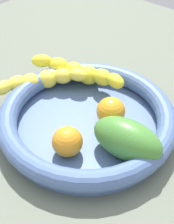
{
  "coord_description": "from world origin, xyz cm",
  "views": [
    {
      "loc": [
        -30.1,
        35.89,
        49.1
      ],
      "look_at": [
        0.0,
        0.0,
        7.51
      ],
      "focal_mm": 53.04,
      "sensor_mm": 36.0,
      "label": 1
    }
  ],
  "objects_px": {
    "orange_front": "(111,111)",
    "mango_green": "(127,139)",
    "fruit_bowl": "(87,119)",
    "banana_draped_left": "(80,72)",
    "banana_draped_right": "(40,80)",
    "orange_mid_left": "(67,142)"
  },
  "relations": [
    {
      "from": "orange_front",
      "to": "mango_green",
      "type": "xyz_separation_m",
      "value": [
        -0.07,
        0.05,
        0.01
      ]
    },
    {
      "from": "fruit_bowl",
      "to": "mango_green",
      "type": "bearing_deg",
      "value": 172.03
    },
    {
      "from": "fruit_bowl",
      "to": "banana_draped_left",
      "type": "distance_m",
      "value": 0.13
    },
    {
      "from": "banana_draped_right",
      "to": "orange_mid_left",
      "type": "relative_size",
      "value": 3.18
    },
    {
      "from": "banana_draped_right",
      "to": "orange_mid_left",
      "type": "height_order",
      "value": "orange_mid_left"
    },
    {
      "from": "banana_draped_left",
      "to": "banana_draped_right",
      "type": "distance_m",
      "value": 0.09
    },
    {
      "from": "fruit_bowl",
      "to": "mango_green",
      "type": "relative_size",
      "value": 2.67
    },
    {
      "from": "fruit_bowl",
      "to": "banana_draped_left",
      "type": "xyz_separation_m",
      "value": [
        0.09,
        -0.09,
        0.02
      ]
    },
    {
      "from": "orange_mid_left",
      "to": "banana_draped_right",
      "type": "bearing_deg",
      "value": -29.67
    },
    {
      "from": "fruit_bowl",
      "to": "banana_draped_right",
      "type": "height_order",
      "value": "banana_draped_right"
    },
    {
      "from": "orange_mid_left",
      "to": "mango_green",
      "type": "relative_size",
      "value": 0.42
    },
    {
      "from": "fruit_bowl",
      "to": "orange_front",
      "type": "distance_m",
      "value": 0.05
    },
    {
      "from": "banana_draped_left",
      "to": "orange_front",
      "type": "xyz_separation_m",
      "value": [
        -0.13,
        0.05,
        -0.01
      ]
    },
    {
      "from": "fruit_bowl",
      "to": "banana_draped_right",
      "type": "xyz_separation_m",
      "value": [
        0.14,
        -0.01,
        0.02
      ]
    },
    {
      "from": "mango_green",
      "to": "orange_mid_left",
      "type": "bearing_deg",
      "value": 38.77
    },
    {
      "from": "fruit_bowl",
      "to": "orange_mid_left",
      "type": "bearing_deg",
      "value": 105.36
    },
    {
      "from": "fruit_bowl",
      "to": "orange_mid_left",
      "type": "height_order",
      "value": "orange_mid_left"
    },
    {
      "from": "fruit_bowl",
      "to": "orange_mid_left",
      "type": "xyz_separation_m",
      "value": [
        -0.02,
        0.08,
        0.01
      ]
    },
    {
      "from": "mango_green",
      "to": "orange_front",
      "type": "bearing_deg",
      "value": -33.9
    },
    {
      "from": "banana_draped_right",
      "to": "orange_front",
      "type": "height_order",
      "value": "orange_front"
    },
    {
      "from": "banana_draped_right",
      "to": "orange_front",
      "type": "distance_m",
      "value": 0.17
    },
    {
      "from": "banana_draped_left",
      "to": "banana_draped_right",
      "type": "xyz_separation_m",
      "value": [
        0.05,
        0.07,
        -0.0
      ]
    }
  ]
}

